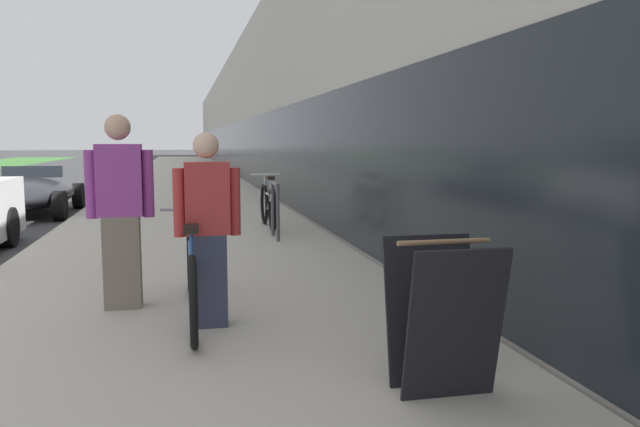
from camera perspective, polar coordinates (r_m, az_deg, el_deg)
sidewalk_slab at (r=24.76m, az=-12.32°, el=2.99°), size 4.35×70.00×0.13m
storefront_facade at (r=33.53m, az=0.06°, el=8.68°), size 10.01×70.00×5.54m
tandem_bicycle at (r=5.29m, az=-11.69°, el=-5.42°), size 0.52×2.32×0.84m
person_rider at (r=4.94m, az=-10.23°, el=-1.48°), size 0.52×0.20×1.52m
person_bystander at (r=5.66m, az=-17.77°, el=0.15°), size 0.57×0.22×1.68m
bike_rack_hoop at (r=9.30m, az=-4.13°, el=0.83°), size 0.05×0.60×0.84m
cruiser_bike_nearest at (r=10.47m, az=-4.75°, el=0.72°), size 0.52×1.72×0.89m
sandwich_board_sign at (r=3.73m, az=11.11°, el=-9.13°), size 0.56×0.56×0.90m
vintage_roadster_curbside at (r=14.70m, az=-25.13°, el=1.61°), size 1.90×4.03×1.03m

